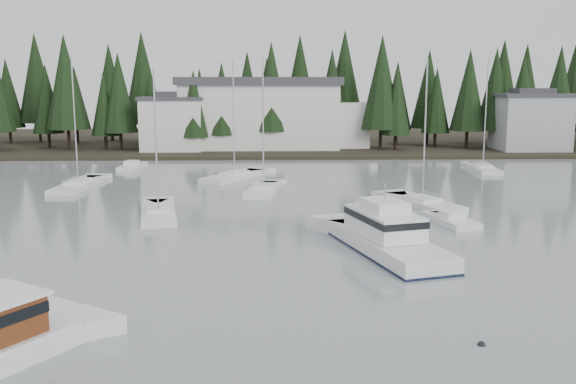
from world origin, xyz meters
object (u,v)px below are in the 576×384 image
Objects in this scene: harbor_inn at (273,114)px; sailboat_5 at (78,187)px; sailboat_0 at (235,178)px; house_west at (173,122)px; cabin_cruiser_center at (386,240)px; sailboat_6 at (422,204)px; sailboat_4 at (264,191)px; sailboat_8 at (483,170)px; house_east_a at (530,121)px; sailboat_1 at (158,215)px; runabout_1 at (452,222)px; runabout_3 at (132,168)px.

harbor_inn is 40.72m from sailboat_5.
sailboat_5 is (-15.73, -5.77, 0.00)m from sailboat_0.
house_west is 61.81m from cabin_cruiser_center.
sailboat_6 is at bearing -56.50° from house_west.
sailboat_5 reaches higher than sailboat_6.
sailboat_0 is 0.98× the size of sailboat_4.
sailboat_0 is at bearing 27.44° from sailboat_4.
sailboat_4 reaches higher than sailboat_0.
cabin_cruiser_center is at bearing 156.74° from sailboat_8.
sailboat_8 is (-13.35, -19.04, -4.82)m from house_east_a.
runabout_1 is at bearing -109.95° from sailboat_1.
harbor_inn is at bearing -26.51° from sailboat_5.
house_east_a is 59.22m from runabout_3.
runabout_3 is at bearing 28.77° from sailboat_6.
sailboat_5 is (-5.17, -31.54, -4.59)m from house_west.
house_west is at bearing 5.10° from cabin_cruiser_center.
harbor_inn is 55.04m from runabout_1.
house_east_a is 49.00m from sailboat_6.
sailboat_6 reaches higher than sailboat_1.
sailboat_8 is (35.20, 25.89, 0.02)m from sailboat_1.
house_west is at bearing -2.40° from runabout_3.
sailboat_5 reaches higher than house_east_a.
runabout_3 is (-16.60, 17.66, 0.05)m from sailboat_4.
cabin_cruiser_center is 0.91× the size of sailboat_0.
house_west is 0.70× the size of sailboat_0.
sailboat_4 is at bearing 3.86° from cabin_cruiser_center.
sailboat_6 is (-26.06, -41.21, -4.83)m from house_east_a.
harbor_inn reaches higher than runabout_1.
sailboat_6 is at bearing -122.59° from runabout_3.
sailboat_4 is at bearing -48.43° from sailboat_1.
sailboat_4 is at bearing -96.94° from sailboat_5.
runabout_1 and runabout_3 have the same top height.
cabin_cruiser_center is at bearing 136.54° from sailboat_6.
sailboat_8 reaches higher than house_west.
sailboat_0 is (10.56, -25.78, -4.59)m from house_west.
cabin_cruiser_center is at bearing -130.34° from sailboat_5.
house_east_a is at bearing -30.53° from sailboat_0.
sailboat_5 is (-59.17, -30.54, -4.84)m from house_east_a.
sailboat_0 is at bearing 103.98° from sailboat_8.
cabin_cruiser_center is (-32.05, -56.65, -4.14)m from house_east_a.
runabout_1 is at bearing -114.89° from sailboat_5.
sailboat_0 is 16.76m from sailboat_5.
house_east_a is 52.84m from sailboat_4.
house_east_a is 0.76× the size of sailboat_4.
cabin_cruiser_center is at bearing -130.57° from sailboat_0.
runabout_1 is at bearing 161.31° from sailboat_6.
house_east_a is 0.75× the size of sailboat_8.
sailboat_8 reaches higher than sailboat_6.
harbor_inn is 2.38× the size of cabin_cruiser_center.
sailboat_8 is at bearing -72.33° from sailboat_5.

